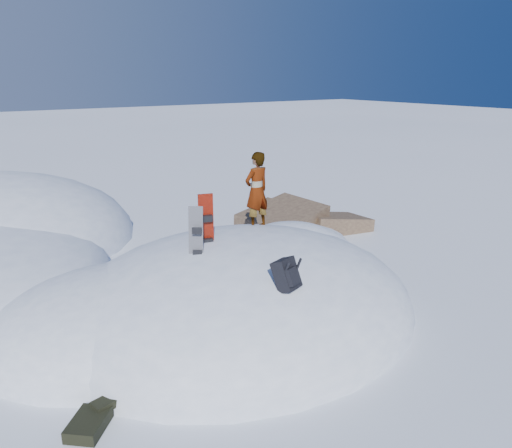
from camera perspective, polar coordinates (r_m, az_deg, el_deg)
ground at (r=9.64m, az=-1.88°, el=-10.18°), size 120.00×120.00×0.00m
snow_mound at (r=9.74m, az=-3.51°, el=-9.90°), size 8.00×6.00×3.00m
rock_outcrop at (r=13.91m, az=4.39°, el=-1.50°), size 4.68×4.41×1.68m
snowboard_red at (r=9.00m, az=-5.65°, el=-0.95°), size 0.27×0.18×1.45m
snowboard_dark at (r=8.53m, az=-6.84°, el=-2.29°), size 0.33×0.33×1.31m
backpack at (r=7.65m, az=3.59°, el=-5.80°), size 0.45×0.52×0.57m
gear_pile at (r=7.19m, az=-18.30°, el=-20.58°), size 0.81×0.72×0.21m
person at (r=10.26m, az=0.08°, el=3.82°), size 0.63×0.46×1.61m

